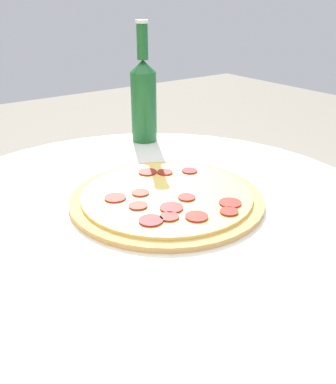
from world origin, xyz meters
name	(u,v)px	position (x,y,z in m)	size (l,w,h in m)	color
table	(150,279)	(0.00, 0.00, 0.53)	(0.91, 0.91, 0.69)	silver
pizza	(168,198)	(0.00, -0.04, 0.70)	(0.36, 0.36, 0.02)	tan
beer_bottle	(144,97)	(0.33, -0.21, 0.81)	(0.07, 0.07, 0.30)	#195628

